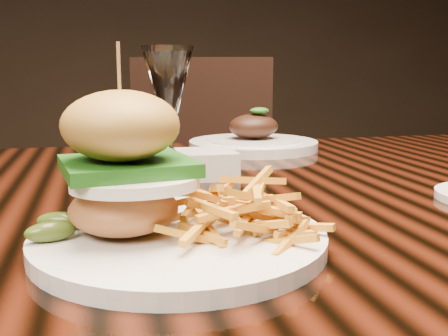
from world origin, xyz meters
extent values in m
plane|color=brown|center=(0.00, 3.50, 1.40)|extent=(6.00, 0.00, 6.00)
cube|color=black|center=(0.00, 0.00, 0.73)|extent=(1.60, 0.90, 0.04)
cylinder|color=silver|center=(-0.11, -0.24, 0.76)|extent=(0.27, 0.27, 0.01)
ellipsoid|color=brown|center=(-0.16, -0.23, 0.79)|extent=(0.10, 0.10, 0.04)
ellipsoid|color=silver|center=(-0.15, -0.25, 0.81)|extent=(0.11, 0.09, 0.01)
ellipsoid|color=#FE9A0D|center=(-0.13, -0.26, 0.82)|extent=(0.02, 0.02, 0.01)
cube|color=#286E1B|center=(-0.16, -0.23, 0.82)|extent=(0.13, 0.12, 0.01)
ellipsoid|color=olive|center=(-0.16, -0.23, 0.86)|extent=(0.10, 0.10, 0.06)
cylinder|color=#A6774D|center=(-0.16, -0.23, 0.89)|extent=(0.00, 0.00, 0.08)
ellipsoid|color=#2D3D10|center=(-0.22, -0.24, 0.77)|extent=(0.05, 0.03, 0.02)
ellipsoid|color=#2D3D10|center=(-0.22, -0.21, 0.77)|extent=(0.05, 0.03, 0.02)
cube|color=silver|center=(-0.03, 0.07, 0.77)|extent=(0.10, 0.10, 0.04)
cylinder|color=white|center=(-0.09, 0.01, 0.75)|extent=(0.07, 0.07, 0.00)
cylinder|color=white|center=(-0.09, 0.01, 0.80)|extent=(0.01, 0.01, 0.10)
cone|color=white|center=(-0.09, 0.01, 0.90)|extent=(0.07, 0.07, 0.09)
cylinder|color=silver|center=(0.12, 0.32, 0.76)|extent=(0.26, 0.26, 0.02)
cylinder|color=silver|center=(0.12, 0.32, 0.76)|extent=(0.19, 0.19, 0.02)
ellipsoid|color=black|center=(0.12, 0.32, 0.80)|extent=(0.10, 0.08, 0.05)
ellipsoid|color=#286E1B|center=(0.13, 0.31, 0.83)|extent=(0.04, 0.03, 0.01)
cube|color=black|center=(0.08, 0.80, 0.45)|extent=(0.58, 0.58, 0.06)
cube|color=black|center=(0.15, 1.00, 0.70)|extent=(0.45, 0.19, 0.50)
cylinder|color=black|center=(-0.16, 0.68, 0.23)|extent=(0.04, 0.04, 0.45)
cylinder|color=black|center=(0.20, 0.56, 0.23)|extent=(0.04, 0.04, 0.45)
cylinder|color=black|center=(-0.04, 1.04, 0.23)|extent=(0.04, 0.04, 0.45)
cylinder|color=black|center=(0.32, 0.92, 0.23)|extent=(0.04, 0.04, 0.45)
camera|label=1|loc=(-0.18, -0.69, 0.91)|focal=42.00mm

